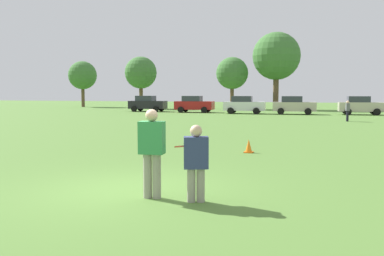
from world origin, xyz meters
TOP-DOWN VIEW (x-y plane):
  - ground_plane at (0.00, 0.00)m, footprint 178.49×178.49m
  - player_thrower at (0.74, -0.54)m, footprint 0.53×0.35m
  - player_defender at (1.67, -0.54)m, footprint 0.54×0.42m
  - frisbee at (1.31, -0.39)m, footprint 0.28×0.27m
  - traffic_cone at (1.40, 6.46)m, footprint 0.32×0.32m
  - parked_car_near_left at (-15.88, 35.57)m, footprint 4.33×2.46m
  - parked_car_mid_left at (-10.07, 35.15)m, footprint 4.33×2.46m
  - parked_car_center at (-4.33, 34.27)m, footprint 4.33×2.46m
  - parked_car_mid_right at (0.70, 34.49)m, footprint 4.33×2.46m
  - parked_car_near_right at (6.97, 35.67)m, footprint 4.33×2.46m
  - bystander_sideline_watcher at (5.40, 25.04)m, footprint 0.31×0.46m
  - tree_west_oak at (-31.99, 47.11)m, footprint 4.31×4.31m
  - tree_west_maple at (-20.58, 43.79)m, footprint 4.38×4.38m
  - tree_center_elm at (-8.26, 45.85)m, footprint 4.24×4.24m
  - tree_east_birch at (-2.54, 46.16)m, footprint 6.10×6.10m

SIDE VIEW (x-z plane):
  - ground_plane at x=0.00m, z-range 0.00..0.00m
  - traffic_cone at x=1.40m, z-range -0.01..0.47m
  - player_defender at x=1.67m, z-range 0.08..1.60m
  - bystander_sideline_watcher at x=5.40m, z-range 0.10..1.67m
  - parked_car_near_left at x=-15.88m, z-range 0.01..1.83m
  - parked_car_mid_left at x=-10.07m, z-range 0.01..1.83m
  - parked_car_center at x=-4.33m, z-range 0.01..1.83m
  - parked_car_mid_right at x=0.70m, z-range 0.01..1.83m
  - parked_car_near_right at x=6.97m, z-range 0.01..1.83m
  - player_thrower at x=0.74m, z-range 0.12..1.92m
  - frisbee at x=1.31m, z-range 1.01..1.11m
  - tree_center_elm at x=-8.26m, z-range 1.29..8.17m
  - tree_west_oak at x=-31.99m, z-range 1.32..8.32m
  - tree_west_maple at x=-20.58m, z-range 1.34..8.45m
  - tree_east_birch at x=-2.54m, z-range 1.86..11.78m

